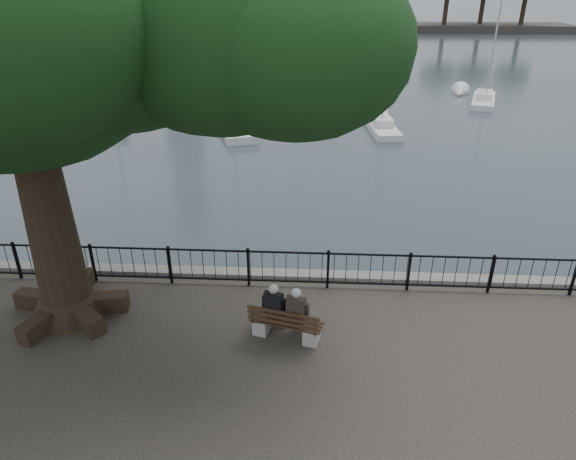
# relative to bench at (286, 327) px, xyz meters

# --- Properties ---
(harbor) EXTENTS (260.00, 260.00, 1.20)m
(harbor) POSITION_rel_bench_xyz_m (-0.07, 2.56, -0.79)
(harbor) COLOR slate
(harbor) RESTS_ON ground
(railing) EXTENTS (22.06, 0.06, 1.00)m
(railing) POSITION_rel_bench_xyz_m (-0.07, 2.06, 0.27)
(railing) COLOR black
(railing) RESTS_ON ground
(bench) EXTENTS (1.65, 0.87, 0.84)m
(bench) POSITION_rel_bench_xyz_m (0.00, 0.00, 0.00)
(bench) COLOR gray
(bench) RESTS_ON ground
(person_left) EXTENTS (0.49, 0.72, 1.33)m
(person_left) POSITION_rel_bench_xyz_m (-0.23, 0.16, 0.32)
(person_left) COLOR black
(person_left) RESTS_ON ground
(person_right) EXTENTS (0.49, 0.72, 1.33)m
(person_right) POSITION_rel_bench_xyz_m (0.26, 0.03, 0.32)
(person_right) COLOR black
(person_right) RESTS_ON ground
(tree) EXTENTS (12.04, 8.41, 9.84)m
(tree) POSITION_rel_bench_xyz_m (-4.20, 0.79, 6.18)
(tree) COLOR black
(tree) RESTS_ON ground
(lion_monument) EXTENTS (6.15, 6.15, 9.03)m
(lion_monument) POSITION_rel_bench_xyz_m (1.93, 49.49, 0.98)
(lion_monument) COLOR slate
(lion_monument) RESTS_ON ground
(sailboat_a) EXTENTS (3.10, 5.66, 10.36)m
(sailboat_a) POSITION_rel_bench_xyz_m (-11.28, 20.43, -0.98)
(sailboat_a) COLOR white
(sailboat_a) RESTS_ON ground
(sailboat_b) EXTENTS (3.40, 6.28, 12.01)m
(sailboat_b) POSITION_rel_bench_xyz_m (-4.18, 20.01, -0.96)
(sailboat_b) COLOR white
(sailboat_b) RESTS_ON ground
(sailboat_c) EXTENTS (1.93, 5.11, 9.34)m
(sailboat_c) POSITION_rel_bench_xyz_m (4.30, 20.58, -1.00)
(sailboat_c) COLOR white
(sailboat_c) RESTS_ON ground
(sailboat_d) EXTENTS (2.95, 5.42, 8.95)m
(sailboat_d) POSITION_rel_bench_xyz_m (12.21, 27.89, -1.01)
(sailboat_d) COLOR white
(sailboat_d) RESTS_ON ground
(sailboat_f) EXTENTS (2.01, 5.61, 10.62)m
(sailboat_f) POSITION_rel_bench_xyz_m (-1.05, 32.99, -0.98)
(sailboat_f) COLOR white
(sailboat_f) RESTS_ON ground
(sailboat_g) EXTENTS (2.16, 5.22, 10.12)m
(sailboat_g) POSITION_rel_bench_xyz_m (7.19, 38.21, -0.98)
(sailboat_g) COLOR white
(sailboat_g) RESTS_ON ground
(sailboat_h) EXTENTS (2.13, 6.12, 14.30)m
(sailboat_h) POSITION_rel_bench_xyz_m (-5.25, 41.01, -0.90)
(sailboat_h) COLOR white
(sailboat_h) RESTS_ON ground
(far_shore) EXTENTS (30.00, 8.60, 9.18)m
(far_shore) POSITION_rel_bench_xyz_m (25.48, 79.02, 2.71)
(far_shore) COLOR #2A2622
(far_shore) RESTS_ON ground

